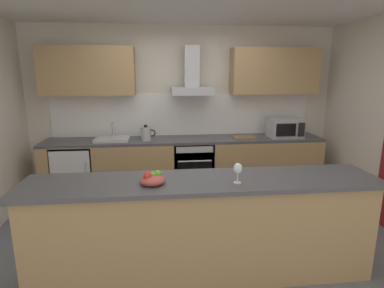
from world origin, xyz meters
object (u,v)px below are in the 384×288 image
Objects in this scene: oven at (193,166)px; wine_glass at (238,169)px; refrigerator at (76,172)px; range_hood at (192,80)px; microwave at (285,128)px; fruit_bowl at (152,179)px; sink at (112,139)px; chopping_board at (244,137)px; kettle at (146,133)px.

wine_glass is at bearing -85.92° from oven.
range_hood reaches higher than refrigerator.
microwave is 2.89m from fruit_bowl.
fruit_bowl is (0.63, -2.10, 0.07)m from sink.
sink is at bearing 1.40° from refrigerator.
wine_glass is 2.22m from chopping_board.
refrigerator is 1.70× the size of microwave.
wine_glass reaches higher than oven.
kettle reaches higher than chopping_board.
range_hood is 2.12× the size of chopping_board.
range_hood reaches higher than wine_glass.
chopping_board is (1.37, 2.06, -0.09)m from fruit_bowl.
sink is (0.56, 0.01, 0.50)m from refrigerator.
sink is 0.51m from kettle.
kettle is at bearing -179.85° from microwave.
range_hood is at bearing 4.28° from refrigerator.
wine_glass reaches higher than fruit_bowl.
microwave is 2.15m from kettle.
sink reaches higher than kettle.
wine_glass is (0.86, -2.11, 0.08)m from kettle.
fruit_bowl is at bearing -60.22° from refrigerator.
wine_glass is (1.36, -2.15, 0.16)m from sink.
sink reaches higher than chopping_board.
oven is 1.11× the size of range_hood.
microwave is at bearing -1.10° from oven.
oven is at bearing -90.00° from range_hood.
oven reaches higher than refrigerator.
oven is at bearing 74.62° from fruit_bowl.
oven is 2.23m from wine_glass.
fruit_bowl reaches higher than chopping_board.
wine_glass is (0.15, -2.14, 0.62)m from oven.
chopping_board is (0.65, 2.12, -0.17)m from wine_glass.
chopping_board reaches higher than refrigerator.
fruit_bowl is (0.13, -2.05, -0.00)m from kettle.
oven is 4.50× the size of wine_glass.
oven is 2.77× the size of kettle.
microwave is (1.45, -0.03, 0.59)m from oven.
kettle is (1.06, -0.03, 0.58)m from refrigerator.
microwave is 1.63m from range_hood.
sink is at bearing 122.25° from wine_glass.
wine_glass is at bearing -4.28° from fruit_bowl.
refrigerator is 2.94× the size of kettle.
sink is 1.73× the size of kettle.
refrigerator is 1.21m from kettle.
oven is 2.23m from fruit_bowl.
chopping_board is at bearing -10.85° from range_hood.
fruit_bowl is at bearing -73.25° from sink.
fruit_bowl is at bearing -134.50° from microwave.
range_hood reaches higher than chopping_board.
range_hood is (1.77, 0.13, 1.36)m from refrigerator.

